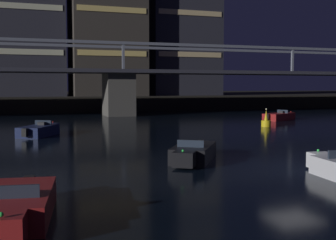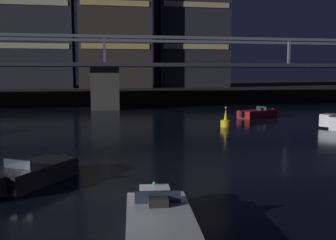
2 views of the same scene
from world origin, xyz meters
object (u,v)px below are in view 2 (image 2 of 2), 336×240
Objects in this scene: channel_buoy at (226,121)px; river_bridge at (104,74)px; speedboat_near_center at (257,114)px; speedboat_far_left at (159,224)px; speedboat_mid_right at (29,174)px.

river_bridge is at bearing 116.33° from channel_buoy.
speedboat_near_center is 2.83× the size of channel_buoy.
speedboat_mid_right is at bearing 125.06° from speedboat_far_left.
river_bridge is 42.37m from speedboat_far_left.
speedboat_near_center is at bearing 62.27° from speedboat_far_left.
channel_buoy is (13.79, 15.73, 0.06)m from speedboat_mid_right.
speedboat_near_center is at bearing 48.80° from speedboat_mid_right.
river_bridge is 21.12m from speedboat_near_center.
river_bridge is 22.79m from channel_buoy.
channel_buoy is at bearing -131.10° from speedboat_near_center.
speedboat_mid_right is 7.75m from speedboat_far_left.
speedboat_mid_right and speedboat_far_left have the same top height.
speedboat_mid_right is at bearing -96.13° from river_bridge.
speedboat_near_center is at bearing -40.92° from river_bridge.
channel_buoy reaches higher than speedboat_near_center.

